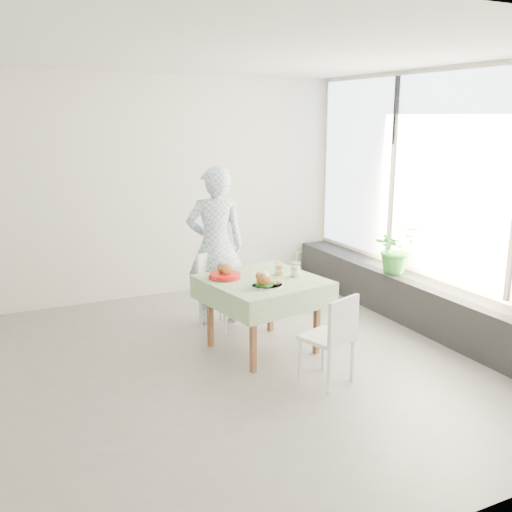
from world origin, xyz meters
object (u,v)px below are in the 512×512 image
cafe_table (263,306)px  chair_far (221,305)px  juice_cup_orange (279,269)px  potted_plant (396,249)px  chair_near (327,355)px  diner (216,246)px  main_dish (266,282)px

cafe_table → chair_far: chair_far is taller
juice_cup_orange → potted_plant: (1.69, 0.27, -0.02)m
cafe_table → juice_cup_orange: 0.41m
cafe_table → chair_near: (0.20, -0.88, -0.21)m
cafe_table → diner: 1.05m
chair_far → potted_plant: potted_plant is taller
chair_far → diner: diner is taller
cafe_table → chair_far: bearing=100.1°
diner → main_dish: diner is taller
diner → chair_near: bearing=112.6°
cafe_table → chair_near: bearing=-77.3°
cafe_table → potted_plant: size_ratio=2.12×
cafe_table → potted_plant: 1.95m
juice_cup_orange → chair_near: bearing=-90.9°
potted_plant → cafe_table: bearing=-170.0°
chair_near → main_dish: (-0.30, 0.62, 0.54)m
diner → potted_plant: diner is taller
juice_cup_orange → chair_far: bearing=116.6°
chair_near → potted_plant: 2.16m
chair_near → main_dish: size_ratio=2.63×
chair_far → juice_cup_orange: bearing=-63.4°
chair_far → potted_plant: size_ratio=1.50×
cafe_table → chair_far: size_ratio=1.42×
cafe_table → juice_cup_orange: size_ratio=4.81×
main_dish → chair_far: bearing=91.9°
diner → potted_plant: (2.01, -0.61, -0.11)m
chair_near → main_dish: bearing=115.7°
chair_near → chair_far: bearing=101.5°
chair_near → diner: (-0.31, 1.83, 0.64)m
chair_far → diner: 0.66m
cafe_table → chair_near: 0.93m
chair_far → chair_near: chair_far is taller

